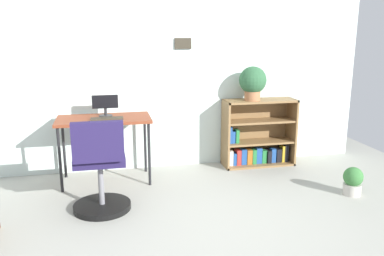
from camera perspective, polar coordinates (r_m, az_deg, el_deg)
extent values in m
cube|color=silver|center=(4.63, -6.35, 8.83)|extent=(5.20, 0.10, 2.40)
cube|color=#332D22|center=(4.61, -1.29, 12.00)|extent=(0.19, 0.02, 0.12)
cube|color=brown|center=(4.28, -12.50, 1.23)|extent=(0.97, 0.51, 0.03)
cylinder|color=black|center=(4.19, -18.36, -4.39)|extent=(0.03, 0.03, 0.67)
cylinder|color=black|center=(4.18, -6.13, -3.78)|extent=(0.03, 0.03, 0.67)
cylinder|color=black|center=(4.59, -17.84, -2.77)|extent=(0.03, 0.03, 0.67)
cylinder|color=black|center=(4.59, -6.71, -2.22)|extent=(0.03, 0.03, 0.67)
cylinder|color=#262628|center=(4.35, -12.23, 1.73)|extent=(0.14, 0.14, 0.01)
cylinder|color=#262628|center=(4.34, -12.26, 2.31)|extent=(0.03, 0.03, 0.08)
cube|color=black|center=(4.31, -12.33, 3.70)|extent=(0.27, 0.02, 0.14)
cube|color=#373025|center=(4.18, -12.06, 1.32)|extent=(0.33, 0.12, 0.02)
cylinder|color=black|center=(3.81, -12.70, -10.87)|extent=(0.52, 0.52, 0.05)
cylinder|color=slate|center=(3.72, -12.88, -7.66)|extent=(0.05, 0.05, 0.41)
cube|color=#231B45|center=(3.64, -13.08, -4.09)|extent=(0.44, 0.44, 0.08)
cube|color=#231B45|center=(3.34, -13.31, -1.96)|extent=(0.42, 0.07, 0.34)
cube|color=brown|center=(4.71, 4.81, -0.93)|extent=(0.02, 0.30, 0.80)
cube|color=brown|center=(5.01, 13.99, -0.40)|extent=(0.02, 0.30, 0.80)
cube|color=brown|center=(4.77, 9.73, 3.87)|extent=(0.86, 0.30, 0.02)
cube|color=brown|center=(4.96, 9.37, -5.01)|extent=(0.86, 0.30, 0.02)
cube|color=brown|center=(4.97, 8.96, -0.28)|extent=(0.86, 0.02, 0.80)
cube|color=brown|center=(4.88, 9.49, -1.94)|extent=(0.81, 0.28, 0.02)
cube|color=brown|center=(4.81, 9.61, 1.00)|extent=(0.81, 0.28, 0.02)
cube|color=beige|center=(4.80, 5.38, -4.23)|extent=(0.06, 0.11, 0.18)
cube|color=#1E478C|center=(4.82, 6.00, -4.38)|extent=(0.04, 0.11, 0.15)
cube|color=#B22D28|center=(4.83, 6.57, -4.13)|extent=(0.05, 0.11, 0.18)
cube|color=#1E478C|center=(4.85, 7.32, -4.06)|extent=(0.07, 0.09, 0.19)
cube|color=#99591E|center=(4.87, 8.10, -4.05)|extent=(0.06, 0.10, 0.18)
cube|color=#237238|center=(4.89, 8.78, -4.00)|extent=(0.05, 0.10, 0.18)
cube|color=#1E478C|center=(4.91, 9.44, -3.87)|extent=(0.07, 0.09, 0.19)
cube|color=#237238|center=(4.94, 10.17, -3.98)|extent=(0.06, 0.09, 0.16)
cube|color=black|center=(4.97, 10.81, -3.95)|extent=(0.05, 0.13, 0.15)
cube|color=#1E478C|center=(4.99, 11.44, -3.81)|extent=(0.06, 0.09, 0.17)
cube|color=black|center=(5.01, 12.15, -3.78)|extent=(0.06, 0.11, 0.16)
cube|color=#B79323|center=(5.03, 12.74, -3.53)|extent=(0.03, 0.10, 0.20)
cube|color=black|center=(5.05, 13.16, -3.43)|extent=(0.04, 0.11, 0.21)
cube|color=#1E478C|center=(4.71, 5.34, -0.91)|extent=(0.04, 0.11, 0.20)
cube|color=#1E478C|center=(4.73, 5.82, -1.25)|extent=(0.04, 0.10, 0.14)
cube|color=#237238|center=(4.75, 6.37, -1.13)|extent=(0.04, 0.11, 0.16)
cylinder|color=#9E6642|center=(4.70, 8.61, 4.59)|extent=(0.18, 0.18, 0.11)
sphere|color=#2C5937|center=(4.67, 8.69, 6.78)|extent=(0.32, 0.32, 0.32)
cylinder|color=#B7B2A8|center=(4.31, 21.90, -8.13)|extent=(0.17, 0.17, 0.11)
sphere|color=#367136|center=(4.27, 22.06, -6.47)|extent=(0.19, 0.19, 0.19)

